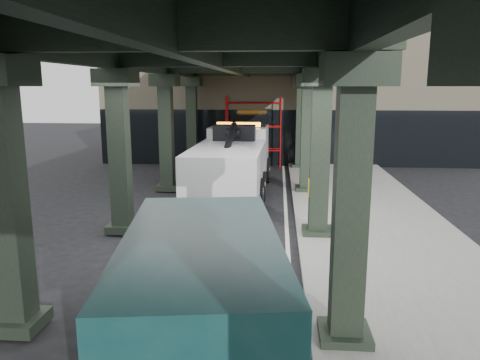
% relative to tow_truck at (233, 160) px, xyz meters
% --- Properties ---
extents(ground, '(90.00, 90.00, 0.00)m').
position_rel_tow_truck_xyz_m(ground, '(0.48, -7.57, -1.48)').
color(ground, black).
rests_on(ground, ground).
extents(sidewalk, '(5.00, 40.00, 0.15)m').
position_rel_tow_truck_xyz_m(sidewalk, '(4.98, -5.57, -1.41)').
color(sidewalk, gray).
rests_on(sidewalk, ground).
extents(lane_stripe, '(0.12, 38.00, 0.01)m').
position_rel_tow_truck_xyz_m(lane_stripe, '(2.18, -5.57, -1.48)').
color(lane_stripe, silver).
rests_on(lane_stripe, ground).
extents(viaduct, '(7.40, 32.00, 6.40)m').
position_rel_tow_truck_xyz_m(viaduct, '(0.08, -5.57, 3.98)').
color(viaduct, black).
rests_on(viaduct, ground).
extents(building, '(22.00, 10.00, 8.00)m').
position_rel_tow_truck_xyz_m(building, '(2.48, 12.43, 2.52)').
color(building, '#C6B793').
rests_on(building, ground).
extents(scaffolding, '(3.08, 0.88, 4.00)m').
position_rel_tow_truck_xyz_m(scaffolding, '(0.48, 7.07, 0.62)').
color(scaffolding, '#AB0D0D').
rests_on(scaffolding, ground).
extents(tow_truck, '(3.00, 9.37, 3.05)m').
position_rel_tow_truck_xyz_m(tow_truck, '(0.00, 0.00, 0.00)').
color(tow_truck, black).
rests_on(tow_truck, ground).
extents(towed_van, '(3.10, 6.23, 2.42)m').
position_rel_tow_truck_xyz_m(towed_van, '(0.74, -12.65, -0.18)').
color(towed_van, '#113F40').
rests_on(towed_van, ground).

